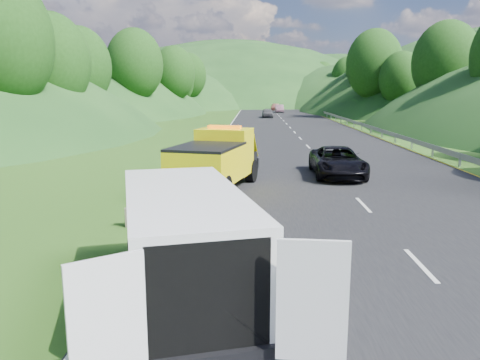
{
  "coord_description": "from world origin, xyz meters",
  "views": [
    {
      "loc": [
        -1.01,
        -12.76,
        4.15
      ],
      "look_at": [
        -1.46,
        2.03,
        1.3
      ],
      "focal_mm": 35.0,
      "sensor_mm": 36.0,
      "label": 1
    }
  ],
  "objects_px": {
    "suitcase": "(131,217)",
    "passing_suv": "(337,176)",
    "white_van": "(184,240)",
    "worker": "(265,340)",
    "tow_truck": "(217,160)",
    "child": "(224,231)",
    "woman": "(167,231)",
    "spare_tire": "(203,342)"
  },
  "relations": [
    {
      "from": "suitcase",
      "to": "passing_suv",
      "type": "height_order",
      "value": "passing_suv"
    },
    {
      "from": "white_van",
      "to": "worker",
      "type": "distance_m",
      "value": 2.44
    },
    {
      "from": "suitcase",
      "to": "worker",
      "type": "bearing_deg",
      "value": -58.73
    },
    {
      "from": "tow_truck",
      "to": "child",
      "type": "distance_m",
      "value": 6.03
    },
    {
      "from": "child",
      "to": "passing_suv",
      "type": "bearing_deg",
      "value": 76.59
    },
    {
      "from": "woman",
      "to": "passing_suv",
      "type": "relative_size",
      "value": 0.31
    },
    {
      "from": "spare_tire",
      "to": "passing_suv",
      "type": "xyz_separation_m",
      "value": [
        4.89,
        15.48,
        0.0
      ]
    },
    {
      "from": "child",
      "to": "woman",
      "type": "bearing_deg",
      "value": -162.39
    },
    {
      "from": "white_van",
      "to": "worker",
      "type": "height_order",
      "value": "white_van"
    },
    {
      "from": "passing_suv",
      "to": "woman",
      "type": "bearing_deg",
      "value": -125.04
    },
    {
      "from": "passing_suv",
      "to": "suitcase",
      "type": "bearing_deg",
      "value": -131.07
    },
    {
      "from": "white_van",
      "to": "passing_suv",
      "type": "relative_size",
      "value": 1.37
    },
    {
      "from": "woman",
      "to": "suitcase",
      "type": "xyz_separation_m",
      "value": [
        -1.2,
        0.46,
        0.29
      ]
    },
    {
      "from": "white_van",
      "to": "spare_tire",
      "type": "height_order",
      "value": "white_van"
    },
    {
      "from": "child",
      "to": "passing_suv",
      "type": "relative_size",
      "value": 0.2
    },
    {
      "from": "child",
      "to": "spare_tire",
      "type": "xyz_separation_m",
      "value": [
        0.04,
        -6.33,
        0.0
      ]
    },
    {
      "from": "woman",
      "to": "suitcase",
      "type": "relative_size",
      "value": 2.66
    },
    {
      "from": "woman",
      "to": "worker",
      "type": "bearing_deg",
      "value": -159.92
    },
    {
      "from": "worker",
      "to": "suitcase",
      "type": "distance_m",
      "value": 7.73
    },
    {
      "from": "white_van",
      "to": "suitcase",
      "type": "distance_m",
      "value": 5.88
    },
    {
      "from": "suitcase",
      "to": "passing_suv",
      "type": "relative_size",
      "value": 0.12
    },
    {
      "from": "white_van",
      "to": "suitcase",
      "type": "bearing_deg",
      "value": 99.35
    },
    {
      "from": "suitcase",
      "to": "spare_tire",
      "type": "height_order",
      "value": "suitcase"
    },
    {
      "from": "suitcase",
      "to": "woman",
      "type": "bearing_deg",
      "value": -20.82
    },
    {
      "from": "worker",
      "to": "passing_suv",
      "type": "height_order",
      "value": "worker"
    },
    {
      "from": "woman",
      "to": "spare_tire",
      "type": "relative_size",
      "value": 2.26
    },
    {
      "from": "suitcase",
      "to": "white_van",
      "type": "bearing_deg",
      "value": -64.96
    },
    {
      "from": "woman",
      "to": "suitcase",
      "type": "bearing_deg",
      "value": 64.68
    },
    {
      "from": "child",
      "to": "suitcase",
      "type": "xyz_separation_m",
      "value": [
        -2.92,
        0.37,
        0.29
      ]
    },
    {
      "from": "worker",
      "to": "passing_suv",
      "type": "xyz_separation_m",
      "value": [
        3.84,
        15.38,
        0.0
      ]
    },
    {
      "from": "tow_truck",
      "to": "passing_suv",
      "type": "bearing_deg",
      "value": 44.08
    },
    {
      "from": "suitcase",
      "to": "passing_suv",
      "type": "xyz_separation_m",
      "value": [
        7.85,
        8.78,
        -0.29
      ]
    },
    {
      "from": "suitcase",
      "to": "spare_tire",
      "type": "bearing_deg",
      "value": -66.16
    },
    {
      "from": "child",
      "to": "spare_tire",
      "type": "bearing_deg",
      "value": -74.71
    },
    {
      "from": "child",
      "to": "suitcase",
      "type": "distance_m",
      "value": 2.96
    },
    {
      "from": "suitcase",
      "to": "spare_tire",
      "type": "relative_size",
      "value": 0.85
    },
    {
      "from": "tow_truck",
      "to": "suitcase",
      "type": "xyz_separation_m",
      "value": [
        -2.23,
        -5.48,
        -1.0
      ]
    },
    {
      "from": "tow_truck",
      "to": "white_van",
      "type": "relative_size",
      "value": 0.93
    },
    {
      "from": "white_van",
      "to": "passing_suv",
      "type": "xyz_separation_m",
      "value": [
        5.4,
        14.02,
        -1.3
      ]
    },
    {
      "from": "child",
      "to": "suitcase",
      "type": "relative_size",
      "value": 1.72
    },
    {
      "from": "white_van",
      "to": "worker",
      "type": "xyz_separation_m",
      "value": [
        1.56,
        -1.36,
        -1.3
      ]
    },
    {
      "from": "child",
      "to": "spare_tire",
      "type": "height_order",
      "value": "child"
    }
  ]
}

